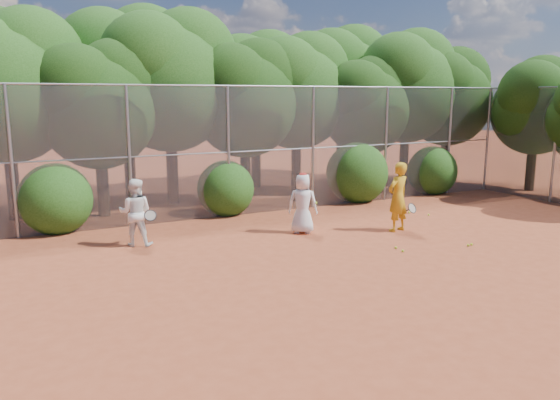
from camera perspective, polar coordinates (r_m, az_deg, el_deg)
ground at (r=12.54m, az=9.34°, el=-6.48°), size 80.00×80.00×0.00m
fence_back at (r=17.21m, az=-2.66°, el=5.32°), size 20.05×0.09×4.03m
fence_side at (r=21.35m, az=26.80°, el=5.24°), size 0.09×6.09×4.03m
tree_1 at (r=18.17m, az=-26.77°, el=11.16°), size 4.64×4.03×6.35m
tree_2 at (r=17.66m, az=-18.38°, el=9.91°), size 3.99×3.47×5.47m
tree_3 at (r=19.20m, az=-11.40°, el=12.70°), size 4.89×4.26×6.70m
tree_4 at (r=19.45m, az=-3.63°, el=10.98°), size 4.19×3.64×5.73m
tree_5 at (r=21.27m, az=1.83°, el=11.76°), size 4.51×3.92×6.17m
tree_6 at (r=21.75m, az=8.98°, el=10.09°), size 3.86×3.36×5.29m
tree_7 at (r=23.77m, az=13.19°, el=11.95°), size 4.77×4.14×6.53m
tree_8 at (r=24.87m, az=17.19°, el=10.62°), size 4.25×3.70×5.82m
tree_10 at (r=21.11m, az=-15.76°, el=12.95°), size 5.15×4.48×7.06m
tree_11 at (r=22.26m, az=-2.50°, el=12.01°), size 4.64×4.03×6.35m
tree_12 at (r=24.98m, az=6.58°, el=12.62°), size 5.02×4.37×6.88m
tree_13 at (r=23.68m, az=25.23°, el=9.25°), size 3.86×3.36×5.29m
bush_0 at (r=16.19m, az=-22.43°, el=0.40°), size 2.00×2.00×2.00m
bush_1 at (r=17.29m, az=-5.70°, el=1.46°), size 1.80×1.80×1.80m
bush_2 at (r=19.61m, az=8.05°, el=3.10°), size 2.20×2.20×2.20m
bush_3 at (r=21.81m, az=15.63°, el=3.18°), size 1.90×1.90×1.90m
player_yellow at (r=15.36m, az=12.22°, el=0.31°), size 0.91×0.61×1.92m
player_teen at (r=14.83m, az=2.39°, el=-0.34°), size 0.96×0.90×1.67m
player_white at (r=14.04m, az=-14.88°, el=-1.26°), size 1.02×0.94×1.69m
ball_0 at (r=13.74m, az=12.01°, el=-4.88°), size 0.07×0.07×0.07m
ball_1 at (r=17.73m, az=15.27°, el=-1.49°), size 0.07×0.07×0.07m
ball_2 at (r=14.45m, az=19.07°, el=-4.48°), size 0.07×0.07×0.07m
ball_3 at (r=14.55m, az=19.38°, el=-4.39°), size 0.07×0.07×0.07m
ball_4 at (r=13.49m, az=12.71°, el=-5.21°), size 0.07×0.07×0.07m
ball_5 at (r=17.94m, az=13.34°, el=-1.26°), size 0.07×0.07×0.07m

